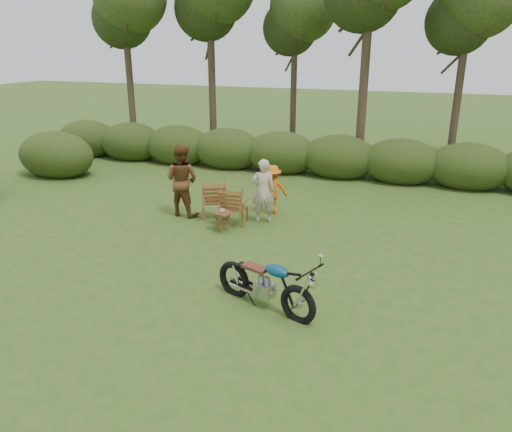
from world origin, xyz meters
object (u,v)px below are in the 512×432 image
(motorcycle, at_px, (264,306))
(cup, at_px, (222,211))
(lawn_chair_right, at_px, (235,223))
(side_table, at_px, (223,222))
(lawn_chair_left, at_px, (214,217))
(adult_a, at_px, (263,222))
(child, at_px, (272,213))
(adult_b, at_px, (184,214))

(motorcycle, relative_size, cup, 15.62)
(lawn_chair_right, bearing_deg, side_table, 79.04)
(lawn_chair_left, relative_size, adult_a, 0.62)
(lawn_chair_right, relative_size, adult_a, 0.59)
(child, bearing_deg, motorcycle, 73.57)
(adult_a, distance_m, child, 0.69)
(motorcycle, bearing_deg, adult_b, 153.39)
(adult_a, distance_m, adult_b, 2.15)
(cup, bearing_deg, motorcycle, -55.83)
(side_table, height_order, adult_a, adult_a)
(child, bearing_deg, lawn_chair_right, 24.67)
(lawn_chair_left, xyz_separation_m, adult_b, (-0.83, -0.11, 0.00))
(lawn_chair_left, height_order, cup, cup)
(adult_a, relative_size, child, 1.24)
(side_table, height_order, child, child)
(cup, relative_size, adult_b, 0.07)
(motorcycle, xyz_separation_m, child, (-1.36, 4.69, 0.00))
(motorcycle, xyz_separation_m, lawn_chair_right, (-2.00, 3.69, 0.00))
(motorcycle, distance_m, lawn_chair_right, 4.20)
(motorcycle, bearing_deg, adult_a, 129.75)
(motorcycle, xyz_separation_m, side_table, (-2.07, 3.07, 0.24))
(side_table, relative_size, child, 0.37)
(lawn_chair_left, bearing_deg, child, -177.10)
(motorcycle, bearing_deg, child, 126.99)
(lawn_chair_left, height_order, side_table, lawn_chair_left)
(motorcycle, relative_size, side_table, 4.11)
(lawn_chair_right, distance_m, side_table, 0.66)
(side_table, bearing_deg, adult_a, 53.09)
(side_table, xyz_separation_m, cup, (0.02, -0.05, 0.29))
(side_table, distance_m, adult_a, 1.19)
(motorcycle, relative_size, adult_a, 1.22)
(adult_b, distance_m, child, 2.32)
(adult_a, bearing_deg, child, -112.50)
(adult_b, bearing_deg, lawn_chair_left, -166.33)
(adult_a, bearing_deg, lawn_chair_left, -18.37)
(motorcycle, height_order, child, child)
(side_table, distance_m, cup, 0.29)
(side_table, xyz_separation_m, child, (0.72, 1.62, -0.24))
(lawn_chair_right, relative_size, child, 0.73)
(side_table, distance_m, adult_b, 1.65)
(lawn_chair_left, bearing_deg, motorcycle, 97.39)
(motorcycle, bearing_deg, lawn_chair_left, 145.13)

